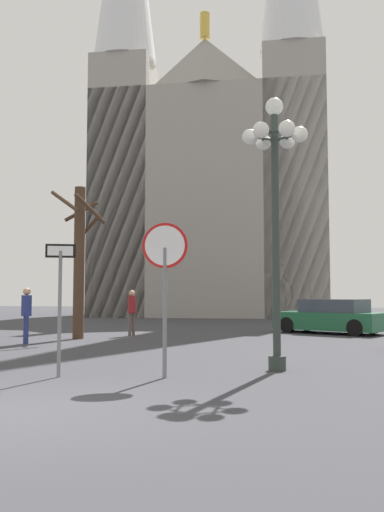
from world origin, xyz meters
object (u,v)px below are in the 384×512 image
Objects in this scene: stop_sign at (165,267)px; street_lamp at (275,181)px; parked_car_far_green at (331,317)px; pedestrian_standing at (132,308)px; cathedral at (210,155)px; pedestrian_walking at (26,310)px; bare_tree at (79,257)px; one_way_arrow_sign at (60,294)px.

stop_sign is 0.51× the size of street_lamp.
parked_car_far_green is at bearing 80.69° from street_lamp.
parked_car_far_green is at bearing 19.80° from pedestrian_standing.
cathedral reaches higher than pedestrian_walking.
cathedral reaches higher than bare_tree.
one_way_arrow_sign is (1.60, -29.27, -10.38)m from cathedral.
stop_sign is 1.69× the size of pedestrian_standing.
parked_car_far_green is 2.67× the size of pedestrian_standing.
cathedral is 25.67m from pedestrian_walking.
bare_tree is (-1.51, -20.94, -9.04)m from cathedral.
cathedral is 22.85m from bare_tree.
cathedral is at bearing 85.89° from bare_tree.
bare_tree is at bearing 136.92° from street_lamp.
one_way_arrow_sign is at bearing -157.74° from street_lamp.
pedestrian_walking is (-2.33, -23.14, -10.87)m from cathedral.
pedestrian_walking is at bearing 135.35° from stop_sign.
street_lamp is at bearing -29.33° from pedestrian_walking.
cathedral is 7.04× the size of bare_tree.
one_way_arrow_sign is 0.47× the size of bare_tree.
pedestrian_walking is at bearing -95.76° from cathedral.
parked_car_far_green is (1.81, 11.03, -3.30)m from street_lamp.
street_lamp is 1.06× the size of bare_tree.
one_way_arrow_sign is 9.00m from bare_tree.
one_way_arrow_sign is 7.30m from pedestrian_walking.
one_way_arrow_sign is 0.55× the size of parked_car_far_green.
street_lamp is 9.58m from pedestrian_walking.
cathedral is 8.29× the size of parked_car_far_green.
pedestrian_walking reaches higher than parked_car_far_green.
street_lamp is at bearing -43.08° from bare_tree.
street_lamp reaches higher than parked_car_far_green.
pedestrian_walking is at bearing 122.69° from one_way_arrow_sign.
cathedral reaches higher than parked_car_far_green.
pedestrian_standing is at bearing 110.59° from stop_sign.
stop_sign is 2.08m from one_way_arrow_sign.
stop_sign is at bearing -57.66° from bare_tree.
street_lamp is at bearing -55.68° from pedestrian_standing.
stop_sign is 8.40m from pedestrian_walking.
street_lamp is 1.25× the size of parked_car_far_green.
stop_sign reaches higher than pedestrian_standing.
pedestrian_standing is at bearing 59.38° from pedestrian_walking.
bare_tree is (-5.10, 8.06, 0.83)m from stop_sign.
one_way_arrow_sign reaches higher than parked_car_far_green.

